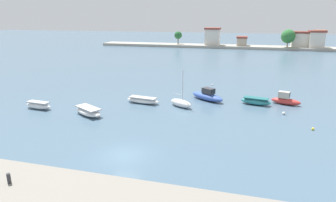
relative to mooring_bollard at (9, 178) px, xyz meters
name	(u,v)px	position (x,y,z in m)	size (l,w,h in m)	color
ground_plane	(125,155)	(4.11, 8.68, -2.05)	(400.00, 400.00, 0.00)	#476075
mooring_bollard	(9,178)	(0.00, 0.00, 0.00)	(0.23, 0.23, 0.68)	#2D2D33
moored_boat_0	(38,105)	(-12.37, 18.16, -1.57)	(4.01, 1.60, 0.99)	white
moored_boat_1	(88,111)	(-4.59, 17.59, -1.55)	(4.96, 3.83, 1.03)	white
moored_boat_2	(143,100)	(0.23, 24.25, -1.62)	(5.10, 2.08, 0.89)	white
moored_boat_3	(181,103)	(5.83, 24.03, -1.51)	(3.75, 3.01, 5.19)	white
moored_boat_4	(207,96)	(8.90, 28.21, -1.39)	(5.63, 4.52, 1.86)	#3856A8
moored_boat_5	(256,101)	(15.77, 27.76, -1.56)	(4.31, 2.22, 1.01)	teal
moored_boat_6	(285,100)	(19.77, 28.97, -1.41)	(4.15, 2.44, 1.80)	#C63833
mooring_buoy_0	(313,129)	(21.62, 19.49, -1.90)	(0.30, 0.30, 0.30)	yellow
mooring_buoy_1	(284,113)	(19.10, 24.16, -1.86)	(0.38, 0.38, 0.38)	white
mooring_buoy_2	(286,94)	(20.51, 34.44, -1.92)	(0.26, 0.26, 0.26)	yellow
mooring_buoy_3	(212,85)	(8.47, 37.76, -1.93)	(0.24, 0.24, 0.24)	white
distant_shoreline	(243,42)	(12.47, 103.47, 0.18)	(97.49, 8.54, 7.59)	#9E998C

